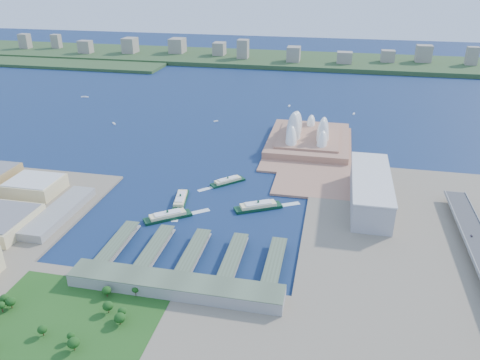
% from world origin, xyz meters
% --- Properties ---
extents(ground, '(3000.00, 3000.00, 0.00)m').
position_xyz_m(ground, '(0.00, 0.00, 0.00)').
color(ground, '#0D1840').
rests_on(ground, ground).
extents(south_land, '(720.00, 180.00, 3.00)m').
position_xyz_m(south_land, '(0.00, -210.00, 1.50)').
color(south_land, '#7A705E').
rests_on(south_land, ground).
extents(east_land, '(240.00, 500.00, 3.00)m').
position_xyz_m(east_land, '(240.00, -50.00, 1.50)').
color(east_land, '#7A705E').
rests_on(east_land, ground).
extents(peninsula, '(135.00, 220.00, 3.00)m').
position_xyz_m(peninsula, '(107.50, 260.00, 1.50)').
color(peninsula, '#A07057').
rests_on(peninsula, ground).
extents(far_shore, '(2200.00, 260.00, 12.00)m').
position_xyz_m(far_shore, '(0.00, 980.00, 6.00)').
color(far_shore, '#2D4926').
rests_on(far_shore, ground).
extents(opera_house, '(134.00, 180.00, 58.00)m').
position_xyz_m(opera_house, '(105.00, 280.00, 32.00)').
color(opera_house, white).
rests_on(opera_house, peninsula).
extents(toaster_building, '(45.00, 155.00, 35.00)m').
position_xyz_m(toaster_building, '(195.00, 80.00, 20.50)').
color(toaster_building, '#97979C').
rests_on(toaster_building, east_land).
extents(ferry_wharves, '(184.00, 90.00, 9.30)m').
position_xyz_m(ferry_wharves, '(14.00, -75.00, 4.65)').
color(ferry_wharves, '#4B5B45').
rests_on(ferry_wharves, ground).
extents(terminal_building, '(200.00, 28.00, 12.00)m').
position_xyz_m(terminal_building, '(15.00, -135.00, 9.00)').
color(terminal_building, gray).
rests_on(terminal_building, south_land).
extents(park, '(150.00, 110.00, 16.00)m').
position_xyz_m(park, '(-60.00, -190.00, 11.00)').
color(park, '#194714').
rests_on(park, south_land).
extents(far_skyline, '(1900.00, 140.00, 55.00)m').
position_xyz_m(far_skyline, '(0.00, 960.00, 39.50)').
color(far_skyline, gray).
rests_on(far_skyline, far_shore).
extents(ferry_a, '(23.46, 56.91, 10.46)m').
position_xyz_m(ferry_a, '(-38.29, 39.68, 5.23)').
color(ferry_a, '#0D361D').
rests_on(ferry_a, ground).
extents(ferry_b, '(44.70, 44.03, 9.46)m').
position_xyz_m(ferry_b, '(7.84, 105.42, 4.73)').
color(ferry_b, '#0D361D').
rests_on(ferry_b, ground).
extents(ferry_c, '(54.35, 45.62, 10.77)m').
position_xyz_m(ferry_c, '(-39.58, -4.49, 5.38)').
color(ferry_c, '#0D361D').
rests_on(ferry_c, ground).
extents(ferry_d, '(59.34, 41.26, 11.20)m').
position_xyz_m(ferry_d, '(61.32, 41.36, 5.60)').
color(ferry_d, '#0D361D').
rests_on(ferry_d, ground).
extents(boat_a, '(11.10, 11.96, 2.52)m').
position_xyz_m(boat_a, '(-260.71, 312.99, 1.26)').
color(boat_a, white).
rests_on(boat_a, ground).
extents(boat_b, '(8.49, 8.45, 2.40)m').
position_xyz_m(boat_b, '(-76.73, 366.43, 1.20)').
color(boat_b, white).
rests_on(boat_b, ground).
extents(boat_c, '(5.23, 11.30, 2.45)m').
position_xyz_m(boat_c, '(181.10, 469.41, 1.23)').
color(boat_c, white).
rests_on(boat_c, ground).
extents(boat_d, '(16.72, 6.00, 2.76)m').
position_xyz_m(boat_d, '(-409.67, 475.94, 1.38)').
color(boat_d, white).
rests_on(boat_d, ground).
extents(boat_e, '(3.91, 11.46, 2.79)m').
position_xyz_m(boat_e, '(48.29, 498.06, 1.40)').
color(boat_e, white).
rests_on(boat_e, ground).
extents(car_c, '(1.69, 4.16, 1.21)m').
position_xyz_m(car_c, '(296.00, 1.29, 15.45)').
color(car_c, slate).
rests_on(car_c, expressway).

